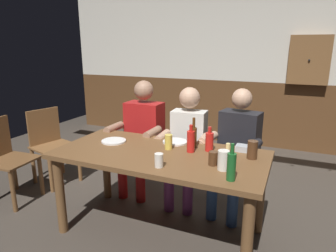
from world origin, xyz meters
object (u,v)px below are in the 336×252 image
pint_glass_1 (213,158)px  pint_glass_2 (252,150)px  plate_0 (114,141)px  pint_glass_3 (169,142)px  person_1 (187,141)px  plate_1 (175,142)px  table_candle (228,148)px  chair_empty_near_right (51,143)px  dining_table (160,164)px  pint_glass_4 (159,160)px  bottle_3 (231,166)px  bottle_2 (194,136)px  pint_glass_0 (223,160)px  person_2 (236,147)px  bottle_0 (191,141)px  condiment_caddy (244,148)px  bottle_1 (209,141)px  chair_empty_near_left (5,157)px  person_0 (142,132)px  wall_dart_cabinet (309,60)px

pint_glass_1 → pint_glass_2: pint_glass_2 is taller
plate_0 → pint_glass_3: 0.55m
person_1 → plate_1: size_ratio=5.34×
table_candle → chair_empty_near_right: bearing=174.3°
dining_table → plate_0: (-0.51, 0.09, 0.11)m
pint_glass_3 → pint_glass_4: pint_glass_3 is taller
bottle_3 → pint_glass_2: bottle_3 is taller
bottle_2 → pint_glass_0: size_ratio=1.84×
pint_glass_1 → plate_1: bearing=140.3°
person_2 → bottle_0: 0.63m
chair_empty_near_right → pint_glass_3: chair_empty_near_right is taller
dining_table → condiment_caddy: size_ratio=12.54×
bottle_0 → bottle_1: 0.16m
dining_table → table_candle: table_candle is taller
plate_1 → pint_glass_3: bearing=-85.2°
pint_glass_1 → person_2: bearing=87.2°
chair_empty_near_left → pint_glass_1: bearing=87.0°
person_2 → table_candle: 0.44m
person_0 → pint_glass_1: (1.00, -0.75, 0.11)m
pint_glass_1 → pint_glass_2: size_ratio=0.72×
pint_glass_1 → table_candle: bearing=82.3°
chair_empty_near_left → chair_empty_near_right: bearing=166.2°
person_1 → wall_dart_cabinet: size_ratio=1.72×
plate_1 → pint_glass_2: size_ratio=1.56×
bottle_2 → chair_empty_near_right: bearing=173.7°
pint_glass_2 → bottle_1: bearing=174.0°
pint_glass_1 → pint_glass_3: size_ratio=0.82×
chair_empty_near_right → plate_0: (1.14, -0.35, 0.28)m
person_1 → bottle_2: bearing=113.1°
plate_1 → pint_glass_2: 0.72m
bottle_1 → condiment_caddy: bearing=21.5°
person_2 → bottle_2: size_ratio=4.58×
bottle_2 → pint_glass_4: bearing=-99.7°
pint_glass_0 → wall_dart_cabinet: 2.99m
bottle_1 → bottle_3: bottle_3 is taller
plate_1 → wall_dart_cabinet: size_ratio=0.32×
chair_empty_near_left → pint_glass_4: bearing=81.2°
person_2 → pint_glass_0: bearing=103.7°
person_1 → table_candle: 0.67m
chair_empty_near_right → bottle_3: 2.46m
plate_0 → table_candle: bearing=7.5°
person_0 → pint_glass_2: (1.25, -0.50, 0.13)m
chair_empty_near_left → condiment_caddy: (2.40, 0.42, 0.30)m
person_1 → person_2: size_ratio=0.99×
person_1 → bottle_3: person_1 is taller
bottle_3 → pint_glass_3: bottle_3 is taller
bottle_1 → pint_glass_1: bottle_1 is taller
person_1 → pint_glass_3: bearing=88.7°
person_2 → pint_glass_4: 1.01m
pint_glass_0 → bottle_0: bearing=142.2°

